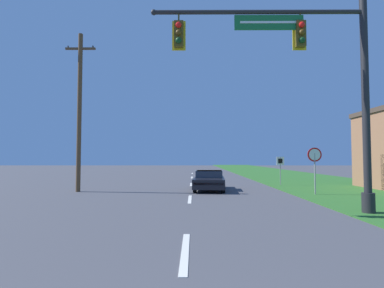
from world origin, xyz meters
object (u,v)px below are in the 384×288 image
Objects in this scene: stop_sign at (315,160)px; route_sign_post at (280,164)px; signal_mast at (314,76)px; utility_pole_near at (79,109)px; car_ahead at (209,180)px.

stop_sign is 5.57m from route_sign_post.
signal_mast reaches higher than stop_sign.
route_sign_post is 0.21× the size of utility_pole_near.
utility_pole_near is at bearing 148.27° from signal_mast.
car_ahead is at bearing 155.60° from stop_sign.
utility_pole_near is at bearing -162.89° from route_sign_post.
route_sign_post is at bearing 17.11° from utility_pole_near.
utility_pole_near reaches higher than car_ahead.
stop_sign is 13.76m from utility_pole_near.
signal_mast is 0.86× the size of utility_pole_near.
utility_pole_near is (-13.34, 1.53, 3.03)m from stop_sign.
car_ahead is at bearing 7.26° from utility_pole_near.
stop_sign is at bearing -6.53° from utility_pole_near.
route_sign_post is at bearing 92.55° from stop_sign.
stop_sign is at bearing -24.40° from car_ahead.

